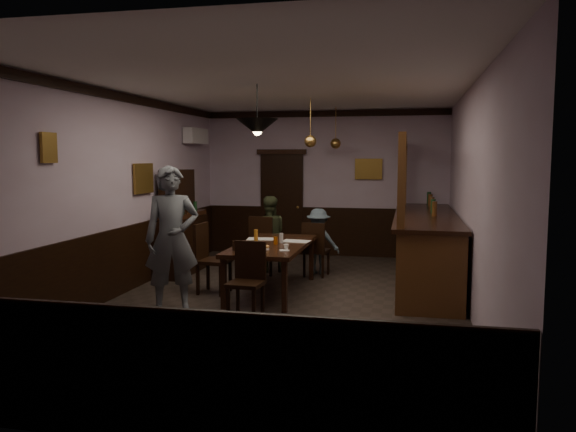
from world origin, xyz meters
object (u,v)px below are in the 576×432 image
(chair_side, at_px, (209,255))
(pendant_brass_far, at_px, (336,144))
(person_standing, at_px, (172,239))
(chair_far_right, at_px, (315,247))
(person_seated_right, at_px, (318,241))
(coffee_cup, at_px, (286,247))
(bar_counter, at_px, (426,246))
(pendant_brass_mid, at_px, (310,141))
(sideboard, at_px, (180,232))
(chair_near, at_px, (248,276))
(dining_table, at_px, (272,248))
(chair_far_left, at_px, (264,242))
(soda_can, at_px, (276,240))
(person_seated_left, at_px, (269,234))
(pendant_iron, at_px, (257,127))

(chair_side, relative_size, pendant_brass_far, 1.30)
(chair_side, bearing_deg, person_standing, 177.67)
(chair_far_right, distance_m, pendant_brass_far, 2.35)
(person_seated_right, bearing_deg, coffee_cup, 91.97)
(chair_side, relative_size, bar_counter, 0.25)
(pendant_brass_mid, bearing_deg, pendant_brass_far, 83.28)
(person_standing, bearing_deg, pendant_brass_far, 43.12)
(bar_counter, distance_m, pendant_brass_far, 2.89)
(sideboard, xyz_separation_m, pendant_brass_mid, (2.31, 0.03, 1.57))
(chair_near, height_order, pendant_brass_far, pendant_brass_far)
(chair_far_right, height_order, chair_side, chair_side)
(chair_side, bearing_deg, bar_counter, -62.81)
(sideboard, xyz_separation_m, pendant_brass_far, (2.51, 1.72, 1.57))
(person_standing, distance_m, bar_counter, 4.14)
(chair_near, relative_size, person_standing, 0.50)
(dining_table, height_order, chair_far_left, chair_far_left)
(dining_table, distance_m, person_standing, 1.66)
(coffee_cup, bearing_deg, sideboard, 144.66)
(person_standing, relative_size, soda_can, 16.07)
(person_seated_right, bearing_deg, chair_near, 86.33)
(chair_side, distance_m, pendant_brass_far, 3.77)
(chair_side, xyz_separation_m, person_seated_right, (1.39, 1.74, -0.00))
(coffee_cup, bearing_deg, dining_table, 121.97)
(person_standing, xyz_separation_m, person_seated_right, (1.51, 2.79, -0.39))
(chair_far_left, relative_size, person_seated_left, 0.76)
(chair_side, bearing_deg, soda_can, -79.08)
(dining_table, xyz_separation_m, soda_can, (0.07, -0.07, 0.12))
(chair_side, height_order, person_seated_left, person_seated_left)
(person_seated_left, relative_size, soda_can, 11.29)
(person_seated_left, bearing_deg, chair_far_left, 68.79)
(person_seated_right, xyz_separation_m, sideboard, (-2.38, -0.47, 0.16))
(chair_far_left, relative_size, pendant_brass_far, 1.27)
(coffee_cup, bearing_deg, pendant_brass_far, 85.93)
(chair_far_right, relative_size, chair_side, 0.89)
(sideboard, height_order, pendant_iron, pendant_iron)
(person_seated_left, bearing_deg, person_standing, 60.15)
(soda_can, height_order, pendant_iron, pendant_iron)
(dining_table, relative_size, bar_counter, 0.52)
(person_seated_left, bearing_deg, chair_far_right, 144.96)
(chair_near, distance_m, person_standing, 1.14)
(chair_side, distance_m, sideboard, 1.62)
(sideboard, xyz_separation_m, pendant_iron, (1.93, -1.88, 1.71))
(chair_far_right, relative_size, chair_near, 0.97)
(chair_near, bearing_deg, pendant_brass_far, 85.83)
(bar_counter, bearing_deg, soda_can, -150.39)
(person_standing, distance_m, pendant_brass_mid, 3.06)
(chair_far_right, height_order, person_seated_right, person_seated_right)
(chair_side, bearing_deg, person_seated_left, -11.77)
(dining_table, bearing_deg, person_standing, -130.24)
(bar_counter, height_order, pendant_brass_far, pendant_brass_far)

